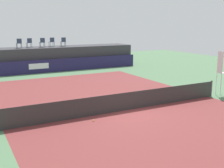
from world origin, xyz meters
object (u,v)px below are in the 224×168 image
(umpire_chair, at_px, (221,70))
(net_post_far, at_px, (211,88))
(spectator_chair_right, at_px, (52,42))
(spectator_chair_left, at_px, (29,42))
(spectator_chair_far_right, at_px, (63,41))
(spectator_chair_center, at_px, (42,42))
(tennis_ball, at_px, (93,120))
(spectator_chair_far_left, at_px, (19,43))

(umpire_chair, bearing_deg, net_post_far, -179.61)
(spectator_chair_right, xyz_separation_m, umpire_chair, (6.10, -15.51, -1.11))
(umpire_chair, bearing_deg, spectator_chair_right, 111.46)
(spectator_chair_right, distance_m, umpire_chair, 16.70)
(spectator_chair_left, xyz_separation_m, umpire_chair, (8.33, -15.29, -1.11))
(spectator_chair_right, bearing_deg, net_post_far, -70.90)
(spectator_chair_far_right, distance_m, umpire_chair, 16.02)
(spectator_chair_right, distance_m, spectator_chair_far_right, 1.12)
(spectator_chair_center, distance_m, tennis_ball, 16.38)
(net_post_far, relative_size, tennis_ball, 14.71)
(spectator_chair_far_left, bearing_deg, tennis_ball, -89.13)
(spectator_chair_left, distance_m, tennis_ball, 16.29)
(spectator_chair_left, height_order, umpire_chair, spectator_chair_left)
(spectator_chair_far_left, distance_m, spectator_chair_right, 3.25)
(spectator_chair_right, distance_m, tennis_ball, 16.75)
(spectator_chair_left, xyz_separation_m, spectator_chair_center, (1.23, -0.01, 0.00))
(spectator_chair_right, height_order, tennis_ball, spectator_chair_right)
(spectator_chair_far_left, xyz_separation_m, net_post_far, (8.59, -15.01, -2.19))
(tennis_ball, bearing_deg, spectator_chair_far_right, 75.76)
(spectator_chair_far_right, bearing_deg, net_post_far, -74.19)
(spectator_chair_far_left, bearing_deg, spectator_chair_left, 16.29)
(spectator_chair_far_left, relative_size, spectator_chair_far_right, 1.00)
(spectator_chair_far_left, relative_size, spectator_chair_center, 1.00)
(net_post_far, bearing_deg, umpire_chair, 0.39)
(spectator_chair_center, relative_size, net_post_far, 0.89)
(spectator_chair_far_right, bearing_deg, spectator_chair_center, 177.19)
(spectator_chair_far_right, distance_m, tennis_ball, 16.66)
(spectator_chair_center, xyz_separation_m, umpire_chair, (7.09, -15.28, -1.11))
(spectator_chair_left, height_order, spectator_chair_center, same)
(spectator_chair_far_left, distance_m, tennis_ball, 15.99)
(spectator_chair_center, bearing_deg, spectator_chair_right, 12.85)
(net_post_far, xyz_separation_m, tennis_ball, (-8.35, -0.76, -0.46))
(spectator_chair_far_left, xyz_separation_m, spectator_chair_left, (0.98, 0.29, 0.00))
(spectator_chair_far_right, bearing_deg, umpire_chair, -71.69)
(umpire_chair, bearing_deg, spectator_chair_center, 114.91)
(spectator_chair_far_right, xyz_separation_m, umpire_chair, (5.02, -15.18, -1.11))
(spectator_chair_left, xyz_separation_m, spectator_chair_far_right, (3.31, -0.12, 0.00))
(spectator_chair_far_right, height_order, net_post_far, spectator_chair_far_right)
(spectator_chair_center, xyz_separation_m, spectator_chair_right, (1.00, 0.23, 0.00))
(spectator_chair_right, relative_size, spectator_chair_far_right, 1.00)
(spectator_chair_far_right, bearing_deg, spectator_chair_left, 177.98)
(spectator_chair_center, bearing_deg, spectator_chair_left, 179.33)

